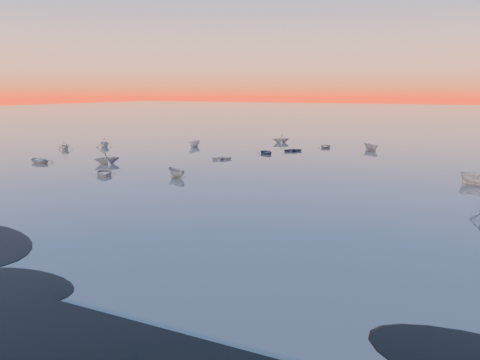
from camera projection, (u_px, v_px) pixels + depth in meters
The scene contains 4 objects.
ground at pixel (376, 137), 117.54m from camera, with size 600.00×600.00×0.00m, color #665B55.
mud_lobes at pixel (70, 284), 28.58m from camera, with size 140.00×6.00×0.07m, color black, non-canonical shape.
moored_fleet at pixel (323, 163), 76.15m from camera, with size 124.00×58.00×1.20m, color silver, non-canonical shape.
boat_near_left at pixel (104, 175), 65.27m from camera, with size 4.46×1.86×1.11m, color silver.
Camera 1 is at (21.19, -20.50, 11.69)m, focal length 35.00 mm.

